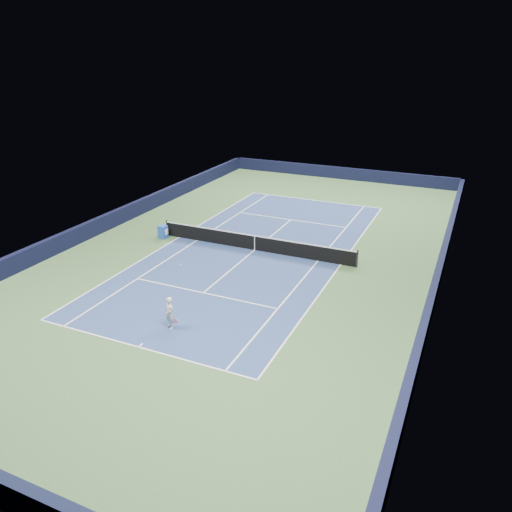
% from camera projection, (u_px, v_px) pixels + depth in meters
% --- Properties ---
extents(ground, '(40.00, 40.00, 0.00)m').
position_uv_depth(ground, '(255.00, 250.00, 30.97)').
color(ground, '#37572F').
rests_on(ground, ground).
extents(wall_far, '(22.00, 0.35, 1.10)m').
position_uv_depth(wall_far, '(340.00, 173.00, 47.41)').
color(wall_far, black).
rests_on(wall_far, ground).
extents(wall_right, '(0.35, 40.00, 1.10)m').
position_uv_depth(wall_right, '(439.00, 272.00, 26.66)').
color(wall_right, black).
rests_on(wall_right, ground).
extents(wall_left, '(0.35, 40.00, 1.10)m').
position_uv_depth(wall_left, '(114.00, 219.00, 34.84)').
color(wall_left, black).
rests_on(wall_left, ground).
extents(court_surface, '(10.97, 23.77, 0.01)m').
position_uv_depth(court_surface, '(255.00, 250.00, 30.96)').
color(court_surface, navy).
rests_on(court_surface, ground).
extents(baseline_far, '(10.97, 0.08, 0.00)m').
position_uv_depth(baseline_far, '(314.00, 200.00, 40.95)').
color(baseline_far, white).
rests_on(baseline_far, ground).
extents(baseline_near, '(10.97, 0.08, 0.00)m').
position_uv_depth(baseline_near, '(138.00, 347.00, 20.97)').
color(baseline_near, white).
rests_on(baseline_near, ground).
extents(sideline_doubles_right, '(0.08, 23.77, 0.00)m').
position_uv_depth(sideline_doubles_right, '(341.00, 265.00, 28.89)').
color(sideline_doubles_right, white).
rests_on(sideline_doubles_right, ground).
extents(sideline_doubles_left, '(0.08, 23.77, 0.00)m').
position_uv_depth(sideline_doubles_left, '(179.00, 237.00, 33.03)').
color(sideline_doubles_left, white).
rests_on(sideline_doubles_left, ground).
extents(sideline_singles_right, '(0.08, 23.77, 0.00)m').
position_uv_depth(sideline_singles_right, '(318.00, 261.00, 29.41)').
color(sideline_singles_right, white).
rests_on(sideline_singles_right, ground).
extents(sideline_singles_left, '(0.08, 23.77, 0.00)m').
position_uv_depth(sideline_singles_left, '(197.00, 240.00, 32.52)').
color(sideline_singles_left, white).
rests_on(sideline_singles_left, ground).
extents(service_line_far, '(8.23, 0.08, 0.00)m').
position_uv_depth(service_line_far, '(291.00, 220.00, 36.34)').
color(service_line_far, white).
rests_on(service_line_far, ground).
extents(service_line_near, '(8.23, 0.08, 0.00)m').
position_uv_depth(service_line_near, '(203.00, 293.00, 25.58)').
color(service_line_near, white).
rests_on(service_line_near, ground).
extents(center_service_line, '(0.08, 12.80, 0.00)m').
position_uv_depth(center_service_line, '(255.00, 250.00, 30.96)').
color(center_service_line, white).
rests_on(center_service_line, ground).
extents(center_mark_far, '(0.08, 0.30, 0.00)m').
position_uv_depth(center_mark_far, '(314.00, 201.00, 40.82)').
color(center_mark_far, white).
rests_on(center_mark_far, ground).
extents(center_mark_near, '(0.08, 0.30, 0.00)m').
position_uv_depth(center_mark_near, '(141.00, 345.00, 21.10)').
color(center_mark_near, white).
rests_on(center_mark_near, ground).
extents(tennis_net, '(12.90, 0.10, 1.07)m').
position_uv_depth(tennis_net, '(255.00, 242.00, 30.77)').
color(tennis_net, black).
rests_on(tennis_net, ground).
extents(sponsor_cube, '(0.58, 0.50, 0.84)m').
position_uv_depth(sponsor_cube, '(163.00, 232.00, 32.78)').
color(sponsor_cube, blue).
rests_on(sponsor_cube, ground).
extents(tennis_player, '(0.78, 1.31, 2.74)m').
position_uv_depth(tennis_player, '(170.00, 313.00, 22.11)').
color(tennis_player, silver).
rests_on(tennis_player, ground).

